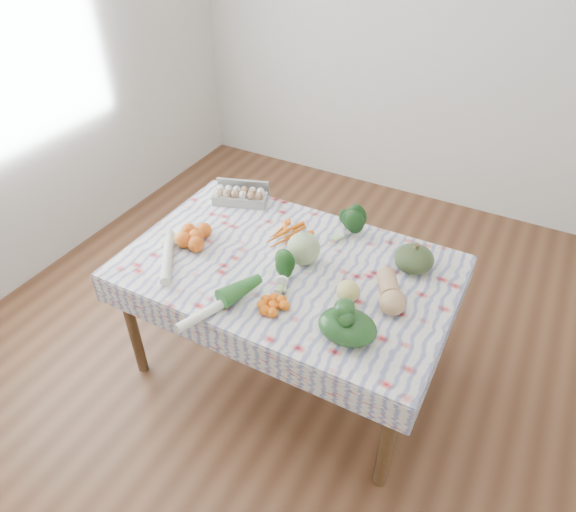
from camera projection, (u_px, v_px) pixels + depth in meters
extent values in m
plane|color=#55311D|center=(288.00, 363.00, 3.08)|extent=(4.50, 4.50, 0.00)
cube|color=silver|center=(433.00, 27.00, 3.77)|extent=(4.00, 0.04, 2.80)
cube|color=brown|center=(288.00, 270.00, 2.63)|extent=(1.60, 1.00, 0.04)
cylinder|color=brown|center=(132.00, 326.00, 2.83)|extent=(0.06, 0.06, 0.71)
cylinder|color=brown|center=(388.00, 441.00, 2.28)|extent=(0.06, 0.06, 0.71)
cylinder|color=brown|center=(222.00, 242.00, 3.44)|extent=(0.06, 0.06, 0.71)
cylinder|color=brown|center=(440.00, 317.00, 2.89)|extent=(0.06, 0.06, 0.71)
cube|color=silver|center=(288.00, 266.00, 2.61)|extent=(1.66, 1.06, 0.01)
cube|color=#9D9D99|center=(240.00, 197.00, 3.04)|extent=(0.34, 0.22, 0.08)
cube|color=orange|center=(286.00, 238.00, 2.75)|extent=(0.26, 0.24, 0.04)
ellipsoid|color=#153914|center=(346.00, 224.00, 2.77)|extent=(0.19, 0.17, 0.14)
ellipsoid|color=#364825|center=(414.00, 259.00, 2.54)|extent=(0.24, 0.24, 0.13)
sphere|color=#9CB579|center=(303.00, 249.00, 2.57)|extent=(0.17, 0.17, 0.17)
ellipsoid|color=tan|center=(391.00, 291.00, 2.36)|extent=(0.23, 0.29, 0.12)
cube|color=#DB5914|center=(196.00, 236.00, 2.72)|extent=(0.34, 0.34, 0.09)
ellipsoid|color=#184415|center=(284.00, 272.00, 2.48)|extent=(0.19, 0.19, 0.11)
cube|color=orange|center=(273.00, 305.00, 2.34)|extent=(0.22, 0.22, 0.05)
sphere|color=#DBCE6B|center=(348.00, 291.00, 2.37)|extent=(0.11, 0.11, 0.11)
ellipsoid|color=#163715|center=(347.00, 327.00, 2.19)|extent=(0.28, 0.23, 0.11)
cylinder|color=silver|center=(167.00, 260.00, 2.60)|extent=(0.25, 0.33, 0.05)
cylinder|color=white|center=(219.00, 305.00, 2.34)|extent=(0.20, 0.44, 0.05)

